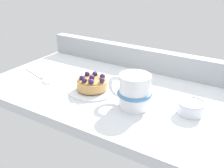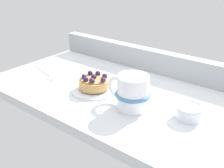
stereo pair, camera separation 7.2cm
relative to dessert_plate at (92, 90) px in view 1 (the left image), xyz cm
name	(u,v)px [view 1 (the left image)]	position (x,y,z in cm)	size (l,w,h in cm)	color
ground_plane	(110,93)	(3.62, 4.04, -1.87)	(75.09, 42.98, 2.82)	silver
window_rail_back	(140,58)	(3.62, 23.74, 3.31)	(73.59, 3.57, 7.54)	#9EA3A8
dessert_plate	(92,90)	(0.00, 0.00, 0.00)	(13.89, 13.89, 0.98)	silver
raspberry_tart	(92,83)	(0.00, 0.00, 2.13)	(8.90, 8.90, 4.13)	tan
coffee_mug	(134,91)	(14.41, -1.69, 3.97)	(12.61, 9.20, 8.99)	white
dessert_fork	(38,75)	(-21.77, -0.47, -0.16)	(17.23, 6.82, 0.60)	silver
sugar_bowl	(191,107)	(28.21, 2.60, 1.33)	(6.89, 6.89, 3.32)	silver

